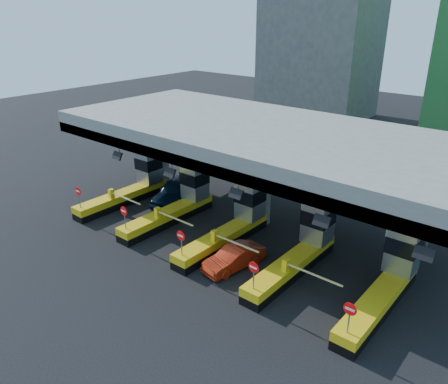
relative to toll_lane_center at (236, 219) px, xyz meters
The scene contains 10 objects.
ground 1.42m from the toll_lane_center, 90.42° to the right, with size 120.00×120.00×0.00m, color black.
toll_canopy 5.40m from the toll_lane_center, 90.02° to the left, with size 28.00×12.09×7.00m.
toll_lane_far_left 10.00m from the toll_lane_center, behind, with size 4.43×8.00×4.16m.
toll_lane_left 5.00m from the toll_lane_center, behind, with size 4.43×8.00×4.16m.
toll_lane_center is the anchor object (origin of this frame).
toll_lane_right 5.00m from the toll_lane_center, ahead, with size 4.43×8.00×4.16m.
toll_lane_far_right 10.00m from the toll_lane_center, ahead, with size 4.43×8.00×4.16m.
bg_building_concrete 39.11m from the toll_lane_center, 111.40° to the left, with size 14.00×10.00×18.00m, color #4C4C49.
van 7.39m from the toll_lane_center, 166.40° to the left, with size 2.20×5.46×1.86m, color black.
red_car 3.56m from the toll_lane_center, 52.96° to the right, with size 1.36×3.90×1.28m, color #A0200C.
Camera 1 is at (15.49, -19.47, 13.87)m, focal length 35.00 mm.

